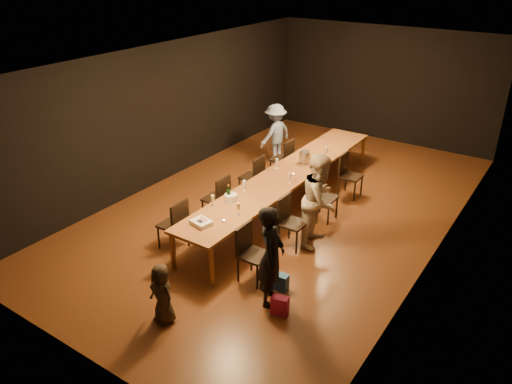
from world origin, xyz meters
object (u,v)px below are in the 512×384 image
Objects in this scene: chair_left_2 at (251,177)px; champagne_bottle at (229,192)px; chair_right_0 at (254,254)px; woman_birthday at (271,256)px; chair_right_1 at (293,223)px; woman_tan at (320,200)px; table at (287,176)px; chair_left_3 at (281,159)px; ice_bucket at (305,157)px; man_blue at (275,133)px; chair_right_3 at (351,176)px; child at (162,294)px; plate_stack at (231,198)px; chair_right_2 at (325,197)px; birthday_cake at (201,222)px; chair_left_0 at (172,224)px; chair_left_1 at (216,198)px.

champagne_bottle reaches higher than chair_left_2.
chair_right_0 is 0.59× the size of woman_birthday.
woman_tan reaches higher than chair_right_1.
chair_right_1 reaches higher than table.
ice_bucket is (0.87, -0.52, 0.41)m from chair_left_3.
man_blue is at bearing 35.49° from woman_tan.
table is 0.70m from ice_bucket.
table is 4.17× the size of man_blue.
chair_left_2 is at bearing -180.00° from chair_left_3.
chair_left_2 is 0.65× the size of man_blue.
man_blue is at bearing -151.76° from chair_right_0.
chair_right_3 is 3.83× the size of ice_bucket.
man_blue is 1.58× the size of child.
woman_birthday is (2.20, -3.91, 0.32)m from chair_left_3.
woman_tan reaches higher than chair_right_3.
chair_left_2 reaches higher than plate_stack.
chair_left_3 is 4.15× the size of plate_stack.
chair_left_3 is 0.55× the size of woman_tan.
plate_stack is (-1.05, -1.58, 0.35)m from chair_right_2.
child is 2.53× the size of birthday_cake.
man_blue is at bearing 18.14° from chair_left_2.
child is (1.19, -1.51, -0.01)m from chair_left_0.
ice_bucket is at bearing 83.39° from champagne_bottle.
chair_right_0 is 0.67m from woman_birthday.
champagne_bottle reaches higher than chair_right_0.
ice_bucket is at bearing -121.09° from chair_left_3.
ice_bucket is (1.51, -1.28, 0.15)m from man_blue.
woman_birthday reaches higher than chair_right_1.
chair_right_3 is 0.59× the size of woman_birthday.
chair_left_0 and chair_left_3 have the same top height.
chair_right_3 is 3.95m from woman_birthday.
chair_right_0 is 2.40m from chair_right_2.
chair_left_2 is at bearing 118.19° from birthday_cake.
woman_tan reaches higher than chair_left_2.
chair_right_1 is at bearing 47.55° from man_blue.
birthday_cake is (0.75, -0.11, 0.32)m from chair_left_0.
man_blue is at bearing 11.48° from chair_left_1.
birthday_cake is (-0.95, -3.71, 0.32)m from chair_right_3.
chair_right_0 is 1.00× the size of chair_right_1.
table is 6.45× the size of chair_left_2.
chair_right_1 is 1.00× the size of chair_left_1.
chair_left_0 is 0.65× the size of man_blue.
child is at bearing -18.61° from chair_right_0.
chair_left_1 is at bearing 147.69° from champagne_bottle.
table is 6.45× the size of chair_right_0.
birthday_cake is at bearing 28.34° from man_blue.
chair_right_0 is at bearing -90.00° from chair_left_0.
chair_left_1 reaches higher than birthday_cake.
chair_right_0 is 0.55× the size of woman_tan.
chair_left_2 is at bearing 180.00° from table.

